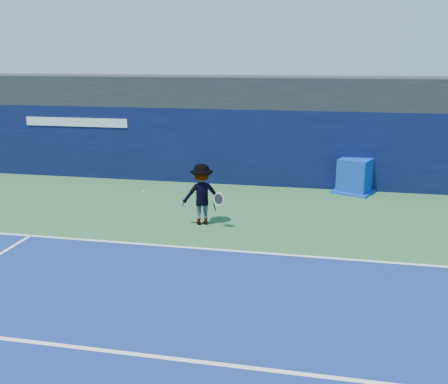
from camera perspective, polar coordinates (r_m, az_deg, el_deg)
The scene contains 8 objects.
ground at distance 10.81m, azimuth -6.72°, elevation -12.21°, with size 80.00×80.00×0.00m, color #2B6031.
baseline at distance 13.43m, azimuth -2.78°, elevation -6.45°, with size 24.00×0.10×0.01m, color white.
service_line at distance 9.18m, azimuth -10.73°, elevation -17.69°, with size 24.00×0.10×0.01m, color white.
stadium_band at distance 20.87m, azimuth 2.85°, elevation 11.43°, with size 36.00×3.00×1.20m, color black.
back_wall_assembly at distance 20.14m, azimuth 2.34°, elevation 5.28°, with size 36.00×1.03×3.00m.
equipment_cart at distance 19.41m, azimuth 14.71°, elevation 1.66°, with size 1.75×1.75×1.29m.
tennis_player at distance 15.11m, azimuth -2.56°, elevation -0.27°, with size 1.45×1.08×1.87m.
tennis_ball at distance 15.39m, azimuth -9.17°, elevation 0.07°, with size 0.07×0.07×0.07m.
Camera 1 is at (3.08, -9.10, 4.95)m, focal length 40.00 mm.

